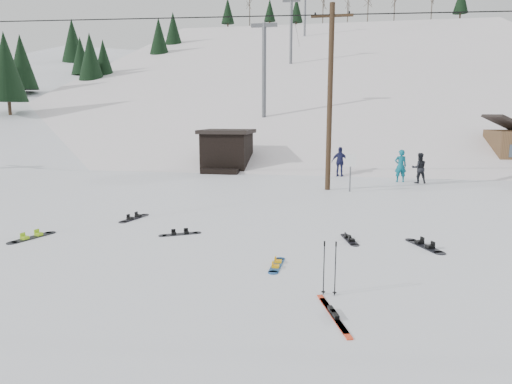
# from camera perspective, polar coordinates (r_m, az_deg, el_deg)

# --- Properties ---
(ground) EXTENTS (200.00, 200.00, 0.00)m
(ground) POSITION_cam_1_polar(r_m,az_deg,el_deg) (10.19, -5.32, -12.16)
(ground) COLOR white
(ground) RESTS_ON ground
(ski_slope) EXTENTS (60.00, 85.24, 65.97)m
(ski_slope) POSITION_cam_1_polar(r_m,az_deg,el_deg) (66.05, 8.06, -4.18)
(ski_slope) COLOR white
(ski_slope) RESTS_ON ground
(ridge_left) EXTENTS (47.54, 95.03, 58.38)m
(ridge_left) POSITION_cam_1_polar(r_m,az_deg,el_deg) (70.50, -22.94, -3.15)
(ridge_left) COLOR white
(ridge_left) RESTS_ON ground
(treeline_left) EXTENTS (20.00, 64.00, 10.00)m
(treeline_left) POSITION_cam_1_polar(r_m,az_deg,el_deg) (61.37, -26.17, 5.21)
(treeline_left) COLOR black
(treeline_left) RESTS_ON ground
(treeline_crest) EXTENTS (50.00, 6.00, 10.00)m
(treeline_crest) POSITION_cam_1_polar(r_m,az_deg,el_deg) (95.19, 9.12, 7.34)
(treeline_crest) COLOR black
(treeline_crest) RESTS_ON ski_slope
(utility_pole) EXTENTS (2.00, 0.26, 9.00)m
(utility_pole) POSITION_cam_1_polar(r_m,az_deg,el_deg) (23.11, 9.23, 11.82)
(utility_pole) COLOR #3A2819
(utility_pole) RESTS_ON ground
(trail_sign) EXTENTS (0.50, 0.09, 1.85)m
(trail_sign) POSITION_cam_1_polar(r_m,az_deg,el_deg) (22.80, 11.73, 3.20)
(trail_sign) COLOR #595B60
(trail_sign) RESTS_ON ground
(lift_hut) EXTENTS (3.40, 4.10, 2.75)m
(lift_hut) POSITION_cam_1_polar(r_m,az_deg,el_deg) (31.07, -3.65, 5.24)
(lift_hut) COLOR black
(lift_hut) RESTS_ON ground
(lift_tower_near) EXTENTS (2.20, 0.36, 8.00)m
(lift_tower_near) POSITION_cam_1_polar(r_m,az_deg,el_deg) (39.85, 1.02, 15.60)
(lift_tower_near) COLOR #595B60
(lift_tower_near) RESTS_ON ski_slope
(lift_tower_mid) EXTENTS (2.20, 0.36, 8.00)m
(lift_tower_mid) POSITION_cam_1_polar(r_m,az_deg,el_deg) (60.38, 4.42, 19.80)
(lift_tower_mid) COLOR #595B60
(lift_tower_mid) RESTS_ON ski_slope
(lift_tower_far) EXTENTS (2.20, 0.36, 8.00)m
(lift_tower_far) POSITION_cam_1_polar(r_m,az_deg,el_deg) (81.17, 6.15, 21.83)
(lift_tower_far) COLOR #595B60
(lift_tower_far) RESTS_ON ski_slope
(hero_snowboard) EXTENTS (0.28, 1.33, 0.09)m
(hero_snowboard) POSITION_cam_1_polar(r_m,az_deg,el_deg) (11.68, 2.61, -9.09)
(hero_snowboard) COLOR #164A92
(hero_snowboard) RESTS_ON ground
(hero_skis) EXTENTS (0.72, 1.88, 0.10)m
(hero_skis) POSITION_cam_1_polar(r_m,az_deg,el_deg) (9.10, 9.64, -14.83)
(hero_skis) COLOR red
(hero_skis) RESTS_ON ground
(ski_poles) EXTENTS (0.32, 0.09, 1.17)m
(ski_poles) POSITION_cam_1_polar(r_m,az_deg,el_deg) (9.84, 9.19, -9.32)
(ski_poles) COLOR black
(ski_poles) RESTS_ON ground
(board_scatter_a) EXTENTS (1.22, 0.80, 0.10)m
(board_scatter_a) POSITION_cam_1_polar(r_m,az_deg,el_deg) (14.78, -9.47, -5.17)
(board_scatter_a) COLOR black
(board_scatter_a) RESTS_ON ground
(board_scatter_b) EXTENTS (0.57, 1.55, 0.11)m
(board_scatter_b) POSITION_cam_1_polar(r_m,az_deg,el_deg) (17.32, -14.98, -3.15)
(board_scatter_b) COLOR black
(board_scatter_b) RESTS_ON ground
(board_scatter_c) EXTENTS (0.70, 1.59, 0.12)m
(board_scatter_c) POSITION_cam_1_polar(r_m,az_deg,el_deg) (15.78, -26.22, -5.08)
(board_scatter_c) COLOR black
(board_scatter_c) RESTS_ON ground
(board_scatter_d) EXTENTS (0.92, 1.54, 0.12)m
(board_scatter_d) POSITION_cam_1_polar(r_m,az_deg,el_deg) (14.14, 20.32, -6.31)
(board_scatter_d) COLOR black
(board_scatter_d) RESTS_ON ground
(board_scatter_f) EXTENTS (0.55, 1.37, 0.10)m
(board_scatter_f) POSITION_cam_1_polar(r_m,az_deg,el_deg) (14.23, 11.62, -5.82)
(board_scatter_f) COLOR black
(board_scatter_f) RESTS_ON ground
(skier_teal) EXTENTS (0.71, 0.52, 1.82)m
(skier_teal) POSITION_cam_1_polar(r_m,az_deg,el_deg) (26.89, 17.62, 3.14)
(skier_teal) COLOR #0B5F73
(skier_teal) RESTS_ON ground
(skier_dark) EXTENTS (0.90, 0.75, 1.68)m
(skier_dark) POSITION_cam_1_polar(r_m,az_deg,el_deg) (26.74, 19.72, 2.83)
(skier_dark) COLOR black
(skier_dark) RESTS_ON ground
(skier_navy) EXTENTS (1.12, 0.62, 1.81)m
(skier_navy) POSITION_cam_1_polar(r_m,az_deg,el_deg) (28.35, 10.48, 3.73)
(skier_navy) COLOR #1C1F48
(skier_navy) RESTS_ON ground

